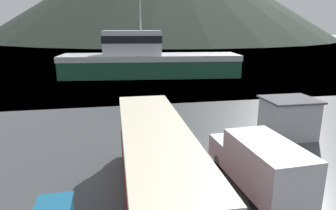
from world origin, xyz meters
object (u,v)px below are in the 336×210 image
(fishing_boat, at_px, (147,59))
(dock_kiosk, at_px, (288,118))
(small_boat, at_px, (108,64))
(delivery_van, at_px, (259,162))
(tour_bus, at_px, (156,163))

(fishing_boat, relative_size, dock_kiosk, 7.77)
(dock_kiosk, height_order, small_boat, dock_kiosk)
(delivery_van, height_order, small_boat, delivery_van)
(delivery_van, bearing_deg, dock_kiosk, 46.03)
(fishing_boat, distance_m, dock_kiosk, 25.96)
(fishing_boat, bearing_deg, dock_kiosk, 19.30)
(fishing_boat, height_order, dock_kiosk, fishing_boat)
(fishing_boat, bearing_deg, delivery_van, 8.09)
(fishing_boat, relative_size, small_boat, 3.44)
(tour_bus, distance_m, delivery_van, 4.61)
(tour_bus, relative_size, fishing_boat, 0.43)
(tour_bus, height_order, fishing_boat, fishing_boat)
(dock_kiosk, bearing_deg, fishing_boat, 103.30)
(dock_kiosk, relative_size, small_boat, 0.44)
(delivery_van, height_order, dock_kiosk, dock_kiosk)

